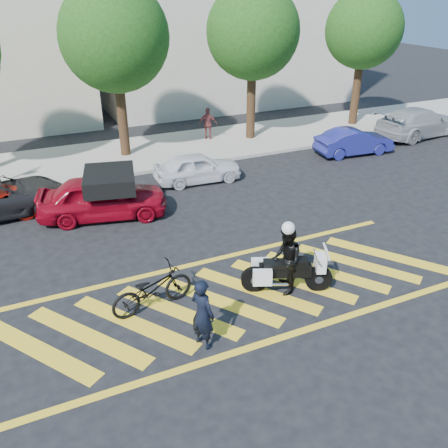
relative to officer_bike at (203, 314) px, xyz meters
name	(u,v)px	position (x,y,z in m)	size (l,w,h in m)	color
ground	(239,295)	(1.57, 1.36, -0.86)	(90.00, 90.00, 0.00)	black
sidewalk	(126,156)	(1.57, 13.36, -0.78)	(60.00, 5.00, 0.15)	#9E998E
crosswalk	(238,295)	(1.53, 1.36, -0.85)	(12.33, 4.00, 0.01)	yellow
building_right	(222,13)	(10.57, 22.36, 4.64)	(16.00, 8.00, 11.00)	beige
tree_center	(118,40)	(1.70, 13.42, 4.24)	(4.60, 4.60, 7.56)	black
tree_right	(255,35)	(8.20, 13.42, 4.19)	(4.40, 4.40, 7.41)	black
tree_far_right	(365,32)	(14.70, 13.42, 4.08)	(4.00, 4.00, 7.10)	black
officer_bike	(203,314)	(0.00, 0.00, 0.00)	(0.63, 0.41, 1.72)	black
bicycle	(152,289)	(-0.63, 1.76, -0.29)	(0.75, 2.15, 1.13)	black
police_motorcycle	(286,272)	(2.76, 1.06, -0.28)	(2.27, 1.30, 1.06)	black
officer_moto	(286,260)	(2.74, 1.04, 0.08)	(0.91, 0.71, 1.88)	black
red_convertible	(103,197)	(-0.65, 7.47, -0.12)	(1.74, 4.32, 1.47)	maroon
parked_mid_right	(198,168)	(3.51, 9.16, -0.26)	(1.41, 3.52, 1.20)	silver
parked_right	(354,142)	(11.47, 9.34, -0.25)	(1.29, 3.70, 1.22)	navy
parked_far_right	(419,122)	(16.40, 10.31, -0.11)	(2.09, 5.15, 1.50)	gray
pedestrian_right	(208,124)	(6.00, 13.98, 0.08)	(0.92, 0.38, 1.57)	brown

